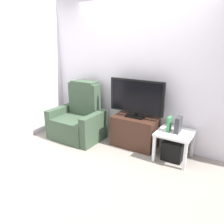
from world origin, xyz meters
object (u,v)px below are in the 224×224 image
Objects in this scene: tv_stand at (135,132)px; game_console at (178,125)px; subwoofer_box at (173,150)px; side_table at (175,136)px; television at (136,98)px; recliner_armchair at (78,119)px; book_upright at (169,124)px.

tv_stand is 3.13× the size of game_console.
tv_stand is 0.75m from subwoofer_box.
tv_stand reaches higher than side_table.
tv_stand is 0.80× the size of television.
game_console is (1.87, 0.16, 0.22)m from recliner_armchair.
game_console reaches higher than subwoofer_box.
book_upright reaches higher than side_table.
game_console reaches higher than tv_stand.
side_table is at bearing -7.02° from television.
book_upright is (-0.10, -0.02, 0.42)m from subwoofer_box.
recliner_armchair reaches higher than book_upright.
game_console is at bearing 12.95° from recliner_armchair.
side_table is at bearing 180.00° from subwoofer_box.
game_console reaches higher than book_upright.
book_upright reaches higher than subwoofer_box.
game_console is (0.14, 0.03, 0.01)m from book_upright.
book_upright is at bearing -9.88° from television.
television reaches higher than tv_stand.
subwoofer_box is (0.73, -0.09, -0.74)m from television.
book_upright is at bearing -168.69° from subwoofer_box.
game_console is at bearing 15.95° from side_table.
side_table is 2.31× the size of book_upright.
side_table is 0.23m from subwoofer_box.
recliner_armchair reaches higher than side_table.
tv_stand is 0.62m from television.
side_table is at bearing -5.57° from tv_stand.
television is 0.89m from side_table.
television reaches higher than side_table.
tv_stand is 0.75m from side_table.
tv_stand is at bearing 174.43° from side_table.
book_upright is (0.63, -0.09, 0.31)m from tv_stand.
television is at bearing 172.98° from side_table.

